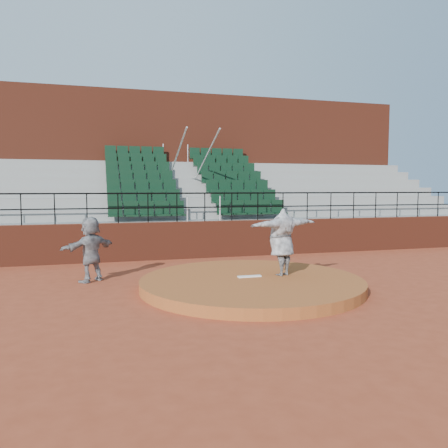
# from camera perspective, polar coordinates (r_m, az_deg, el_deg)

# --- Properties ---
(ground) EXTENTS (90.00, 90.00, 0.00)m
(ground) POSITION_cam_1_polar(r_m,az_deg,el_deg) (10.97, 3.60, -8.35)
(ground) COLOR #943B21
(ground) RESTS_ON ground
(pitchers_mound) EXTENTS (5.50, 5.50, 0.25)m
(pitchers_mound) POSITION_cam_1_polar(r_m,az_deg,el_deg) (10.94, 3.60, -7.71)
(pitchers_mound) COLOR #9C4F22
(pitchers_mound) RESTS_ON ground
(pitching_rubber) EXTENTS (0.60, 0.15, 0.03)m
(pitching_rubber) POSITION_cam_1_polar(r_m,az_deg,el_deg) (11.05, 3.35, -6.84)
(pitching_rubber) COLOR white
(pitching_rubber) RESTS_ON pitchers_mound
(boundary_wall) EXTENTS (24.00, 0.30, 1.30)m
(boundary_wall) POSITION_cam_1_polar(r_m,az_deg,el_deg) (15.60, -2.51, -2.02)
(boundary_wall) COLOR maroon
(boundary_wall) RESTS_ON ground
(wall_railing) EXTENTS (24.04, 0.05, 1.03)m
(wall_railing) POSITION_cam_1_polar(r_m,az_deg,el_deg) (15.50, -2.52, 3.05)
(wall_railing) COLOR black
(wall_railing) RESTS_ON boundary_wall
(seating_deck) EXTENTS (24.00, 5.97, 4.63)m
(seating_deck) POSITION_cam_1_polar(r_m,az_deg,el_deg) (19.09, -5.04, 1.55)
(seating_deck) COLOR gray
(seating_deck) RESTS_ON ground
(press_box_facade) EXTENTS (24.00, 3.00, 7.10)m
(press_box_facade) POSITION_cam_1_polar(r_m,az_deg,el_deg) (22.98, -6.94, 7.36)
(press_box_facade) COLOR maroon
(press_box_facade) RESTS_ON ground
(pitcher) EXTENTS (2.18, 1.21, 1.71)m
(pitcher) POSITION_cam_1_polar(r_m,az_deg,el_deg) (11.22, 7.58, -2.35)
(pitcher) COLOR black
(pitcher) RESTS_ON pitchers_mound
(fielder) EXTENTS (1.58, 1.40, 1.73)m
(fielder) POSITION_cam_1_polar(r_m,az_deg,el_deg) (12.09, -17.00, -3.15)
(fielder) COLOR black
(fielder) RESTS_ON ground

